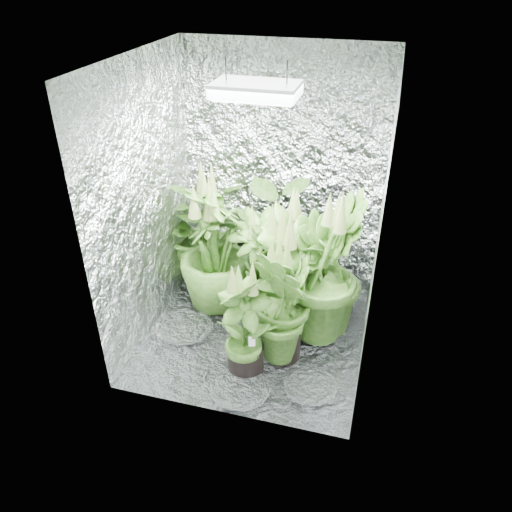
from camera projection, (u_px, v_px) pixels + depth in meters
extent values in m
plane|color=silver|center=(256.00, 333.00, 3.84)|extent=(1.60, 1.60, 0.00)
cube|color=silver|center=(282.00, 173.00, 3.97)|extent=(1.60, 0.02, 2.00)
cube|color=silver|center=(217.00, 284.00, 2.66)|extent=(1.60, 0.02, 2.00)
cube|color=silver|center=(146.00, 204.00, 3.50)|extent=(0.02, 1.60, 2.00)
cube|color=silver|center=(379.00, 233.00, 3.14)|extent=(0.02, 1.60, 2.00)
cube|color=silver|center=(256.00, 58.00, 2.79)|extent=(1.60, 1.60, 0.01)
cube|color=gray|center=(256.00, 89.00, 2.88)|extent=(0.50, 0.30, 0.08)
cube|color=white|center=(256.00, 97.00, 2.90)|extent=(0.46, 0.26, 0.01)
cylinder|color=black|center=(226.00, 69.00, 2.86)|extent=(0.01, 0.01, 0.13)
cylinder|color=black|center=(287.00, 72.00, 2.78)|extent=(0.01, 0.01, 0.13)
cylinder|color=black|center=(208.00, 263.00, 4.44)|extent=(0.30, 0.30, 0.27)
cylinder|color=#442716|center=(207.00, 252.00, 4.37)|extent=(0.28, 0.28, 0.03)
imported|color=#1A420F|center=(206.00, 225.00, 4.23)|extent=(1.05, 1.05, 0.98)
cone|color=olive|center=(203.00, 179.00, 4.01)|extent=(0.10, 0.10, 0.27)
cylinder|color=black|center=(288.00, 319.00, 3.78)|extent=(0.30, 0.30, 0.27)
cylinder|color=#442716|center=(288.00, 306.00, 3.71)|extent=(0.28, 0.28, 0.03)
imported|color=#1A420F|center=(290.00, 275.00, 3.56)|extent=(0.74, 0.74, 1.01)
cone|color=olive|center=(292.00, 220.00, 3.33)|extent=(0.10, 0.10, 0.27)
cylinder|color=black|center=(322.00, 318.00, 3.79)|extent=(0.29, 0.29, 0.26)
cylinder|color=#442716|center=(323.00, 306.00, 3.73)|extent=(0.26, 0.26, 0.03)
imported|color=#1A420F|center=(327.00, 267.00, 3.55)|extent=(0.77, 0.77, 1.12)
cone|color=olive|center=(332.00, 204.00, 3.29)|extent=(0.09, 0.09, 0.26)
cylinder|color=black|center=(217.00, 290.00, 4.08)|extent=(0.31, 0.31, 0.28)
cylinder|color=#442716|center=(216.00, 278.00, 4.02)|extent=(0.29, 0.29, 0.03)
imported|color=#1A420F|center=(214.00, 248.00, 3.87)|extent=(0.81, 0.81, 1.02)
cone|color=olive|center=(212.00, 195.00, 3.63)|extent=(0.10, 0.10, 0.28)
cylinder|color=black|center=(288.00, 301.00, 4.00)|extent=(0.26, 0.26, 0.23)
cylinder|color=#442716|center=(289.00, 291.00, 3.95)|extent=(0.24, 0.24, 0.03)
imported|color=#1A420F|center=(290.00, 258.00, 3.78)|extent=(0.96, 0.96, 1.00)
cone|color=olive|center=(292.00, 205.00, 3.55)|extent=(0.08, 0.08, 0.23)
cylinder|color=black|center=(246.00, 358.00, 3.45)|extent=(0.25, 0.25, 0.22)
cylinder|color=#442716|center=(245.00, 348.00, 3.39)|extent=(0.23, 0.23, 0.03)
imported|color=#1A420F|center=(245.00, 322.00, 3.28)|extent=(0.60, 0.60, 0.81)
cone|color=olive|center=(244.00, 278.00, 3.09)|extent=(0.08, 0.08, 0.22)
cylinder|color=black|center=(283.00, 343.00, 3.58)|extent=(0.26, 0.26, 0.23)
cylinder|color=#442716|center=(283.00, 332.00, 3.52)|extent=(0.24, 0.24, 0.03)
imported|color=#1A420F|center=(284.00, 302.00, 3.39)|extent=(0.66, 0.66, 0.89)
cone|color=olive|center=(286.00, 253.00, 3.18)|extent=(0.08, 0.08, 0.23)
cylinder|color=black|center=(259.00, 306.00, 3.93)|extent=(0.27, 0.27, 0.24)
cylinder|color=#442716|center=(259.00, 295.00, 3.87)|extent=(0.25, 0.25, 0.03)
imported|color=#1A420F|center=(259.00, 269.00, 3.74)|extent=(0.58, 0.58, 0.89)
cone|color=olive|center=(259.00, 223.00, 3.54)|extent=(0.09, 0.09, 0.24)
cylinder|color=black|center=(344.00, 306.00, 4.06)|extent=(0.15, 0.15, 0.09)
cylinder|color=black|center=(346.00, 288.00, 3.97)|extent=(0.12, 0.12, 0.11)
cylinder|color=#4C4C51|center=(337.00, 288.00, 3.98)|extent=(0.05, 0.33, 0.33)
torus|color=#4C4C51|center=(337.00, 288.00, 3.98)|extent=(0.05, 0.34, 0.34)
cube|color=white|center=(252.00, 341.00, 3.31)|extent=(0.05, 0.03, 0.07)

